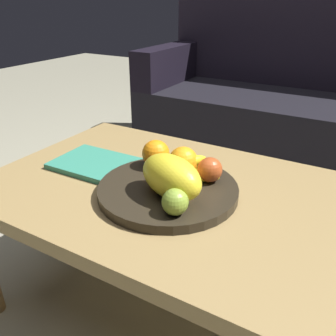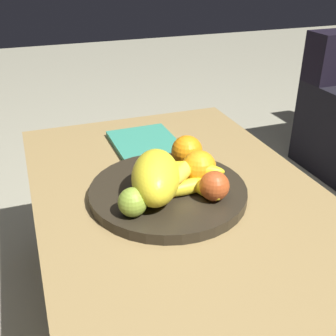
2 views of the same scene
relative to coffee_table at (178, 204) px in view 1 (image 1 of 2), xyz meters
The scene contains 11 objects.
ground_plane 0.38m from the coffee_table, ahead, with size 8.00×8.00×0.00m, color gray.
coffee_table is the anchor object (origin of this frame).
couch 1.31m from the coffee_table, 88.20° to the left, with size 1.70×0.70×0.90m.
fruit_bowl 0.07m from the coffee_table, 110.58° to the right, with size 0.36×0.36×0.03m, color black.
melon_large_front 0.14m from the coffee_table, 75.05° to the right, with size 0.18×0.10×0.10m, color yellow.
orange_front 0.12m from the coffee_table, 102.64° to the left, with size 0.08×0.08×0.08m, color orange.
orange_left 0.16m from the coffee_table, 154.41° to the left, with size 0.08×0.08×0.08m, color orange.
apple_front 0.13m from the coffee_table, 32.06° to the left, with size 0.07×0.07×0.07m, color #AE481F.
apple_left 0.18m from the coffee_table, 64.27° to the right, with size 0.06×0.06×0.06m, color olive.
banana_bunch 0.10m from the coffee_table, 35.68° to the left, with size 0.16×0.17×0.06m.
magazine 0.29m from the coffee_table, behind, with size 0.25×0.18×0.02m, color #34856C.
Camera 1 is at (0.40, -0.73, 0.90)m, focal length 38.26 mm.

